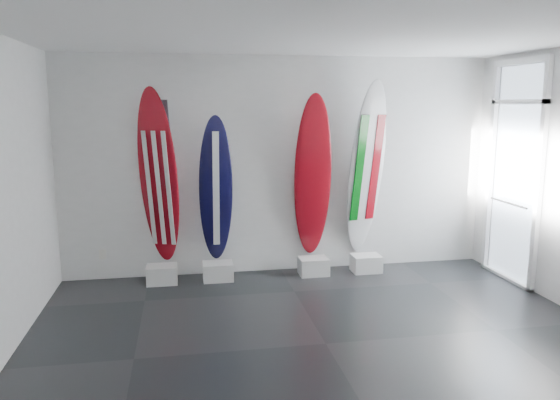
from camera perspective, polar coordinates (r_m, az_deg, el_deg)
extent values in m
plane|color=black|center=(5.58, 4.84, -14.85)|extent=(6.00, 6.00, 0.00)
plane|color=white|center=(5.10, 5.36, 17.36)|extent=(6.00, 6.00, 0.00)
plane|color=silver|center=(7.55, 0.09, 3.62)|extent=(6.00, 0.00, 6.00)
plane|color=silver|center=(2.86, 18.46, -7.74)|extent=(6.00, 0.00, 6.00)
cube|color=silver|center=(7.41, -12.32, -7.66)|extent=(0.40, 0.30, 0.24)
ellipsoid|color=maroon|center=(7.23, -12.67, 2.33)|extent=(0.65, 0.58, 2.34)
cube|color=silver|center=(7.42, -6.55, -7.48)|extent=(0.40, 0.30, 0.24)
ellipsoid|color=black|center=(7.26, -6.77, 1.11)|extent=(0.46, 0.31, 1.98)
cube|color=silver|center=(7.61, 3.56, -6.98)|extent=(0.40, 0.30, 0.24)
ellipsoid|color=maroon|center=(7.44, 3.48, 2.48)|extent=(0.54, 0.42, 2.27)
cube|color=silver|center=(7.82, 9.06, -6.61)|extent=(0.40, 0.30, 0.24)
ellipsoid|color=silver|center=(7.64, 9.09, 3.26)|extent=(0.66, 0.60, 2.45)
cube|color=silver|center=(7.71, -18.19, -5.47)|extent=(0.09, 0.02, 0.13)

